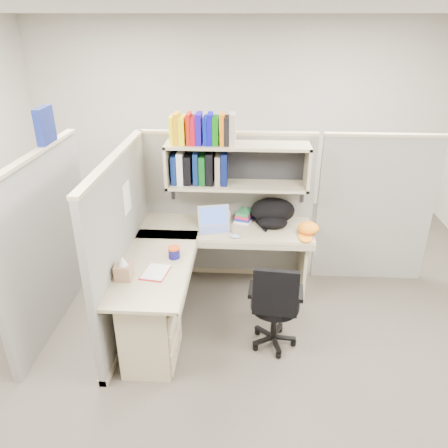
# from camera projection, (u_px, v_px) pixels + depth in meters

# --- Properties ---
(ground) EXTENTS (6.00, 6.00, 0.00)m
(ground) POSITION_uv_depth(u_px,v_px,m) (223.00, 320.00, 4.23)
(ground) COLOR #353129
(ground) RESTS_ON ground
(room_shell) EXTENTS (6.00, 6.00, 6.00)m
(room_shell) POSITION_uv_depth(u_px,v_px,m) (223.00, 159.00, 3.53)
(room_shell) COLOR #A6A196
(room_shell) RESTS_ON ground
(cubicle) EXTENTS (3.79, 1.84, 1.95)m
(cubicle) POSITION_uv_depth(u_px,v_px,m) (188.00, 215.00, 4.27)
(cubicle) COLOR slate
(cubicle) RESTS_ON ground
(desk) EXTENTS (1.74, 1.75, 0.73)m
(desk) POSITION_uv_depth(u_px,v_px,m) (174.00, 298.00, 3.81)
(desk) COLOR tan
(desk) RESTS_ON ground
(laptop) EXTENTS (0.38, 0.38, 0.23)m
(laptop) POSITION_uv_depth(u_px,v_px,m) (215.00, 220.00, 4.31)
(laptop) COLOR silver
(laptop) RESTS_ON desk
(backpack) EXTENTS (0.49, 0.39, 0.27)m
(backpack) POSITION_uv_depth(u_px,v_px,m) (273.00, 213.00, 4.42)
(backpack) COLOR black
(backpack) RESTS_ON desk
(orange_cap) EXTENTS (0.28, 0.30, 0.12)m
(orange_cap) POSITION_uv_depth(u_px,v_px,m) (308.00, 228.00, 4.28)
(orange_cap) COLOR orange
(orange_cap) RESTS_ON desk
(snack_canister) EXTENTS (0.11, 0.11, 0.11)m
(snack_canister) POSITION_uv_depth(u_px,v_px,m) (174.00, 252.00, 3.84)
(snack_canister) COLOR navy
(snack_canister) RESTS_ON desk
(tissue_box) EXTENTS (0.13, 0.13, 0.21)m
(tissue_box) POSITION_uv_depth(u_px,v_px,m) (123.00, 268.00, 3.51)
(tissue_box) COLOR #A17A5B
(tissue_box) RESTS_ON desk
(mouse) EXTENTS (0.11, 0.08, 0.04)m
(mouse) POSITION_uv_depth(u_px,v_px,m) (235.00, 236.00, 4.21)
(mouse) COLOR #91ADCE
(mouse) RESTS_ON desk
(paper_cup) EXTENTS (0.06, 0.06, 0.09)m
(paper_cup) POSITION_uv_depth(u_px,v_px,m) (228.00, 215.00, 4.58)
(paper_cup) COLOR white
(paper_cup) RESTS_ON desk
(book_stack) EXTENTS (0.22, 0.26, 0.11)m
(book_stack) POSITION_uv_depth(u_px,v_px,m) (244.00, 216.00, 4.55)
(book_stack) COLOR gray
(book_stack) RESTS_ON desk
(loose_paper) EXTENTS (0.22, 0.28, 0.00)m
(loose_paper) POSITION_uv_depth(u_px,v_px,m) (156.00, 272.00, 3.65)
(loose_paper) COLOR silver
(loose_paper) RESTS_ON desk
(task_chair) EXTENTS (0.48, 0.44, 0.89)m
(task_chair) POSITION_uv_depth(u_px,v_px,m) (274.00, 318.00, 3.76)
(task_chair) COLOR black
(task_chair) RESTS_ON ground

